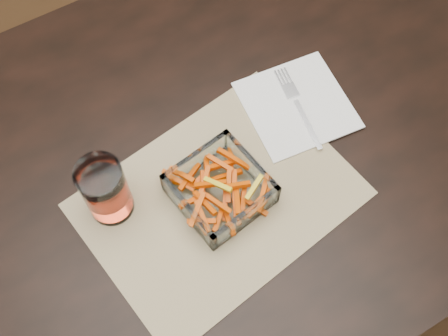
{
  "coord_description": "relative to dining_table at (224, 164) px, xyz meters",
  "views": [
    {
      "loc": [
        -0.25,
        -0.42,
        1.65
      ],
      "look_at": [
        -0.03,
        -0.06,
        0.78
      ],
      "focal_mm": 45.0,
      "sensor_mm": 36.0,
      "label": 1
    }
  ],
  "objects": [
    {
      "name": "dining_table",
      "position": [
        0.0,
        0.0,
        0.0
      ],
      "size": [
        1.6,
        0.9,
        0.75
      ],
      "color": "black",
      "rests_on": "ground"
    },
    {
      "name": "placemat",
      "position": [
        -0.06,
        -0.09,
        0.09
      ],
      "size": [
        0.49,
        0.39,
        0.0
      ],
      "primitive_type": "cube",
      "rotation": [
        0.0,
        0.0,
        0.14
      ],
      "color": "tan",
      "rests_on": "dining_table"
    },
    {
      "name": "glass_bowl",
      "position": [
        -0.06,
        -0.09,
        0.11
      ],
      "size": [
        0.16,
        0.16,
        0.06
      ],
      "rotation": [
        0.0,
        0.0,
        0.15
      ],
      "color": "white",
      "rests_on": "placemat"
    },
    {
      "name": "tumbler",
      "position": [
        -0.23,
        -0.01,
        0.15
      ],
      "size": [
        0.08,
        0.08,
        0.13
      ],
      "color": "white",
      "rests_on": "placemat"
    },
    {
      "name": "napkin",
      "position": [
        0.16,
        -0.0,
        0.09
      ],
      "size": [
        0.21,
        0.21,
        0.0
      ],
      "primitive_type": "cube",
      "rotation": [
        0.0,
        0.0,
        -0.12
      ],
      "color": "white",
      "rests_on": "placemat"
    },
    {
      "name": "fork",
      "position": [
        0.16,
        -0.0,
        0.1
      ],
      "size": [
        0.05,
        0.19,
        0.0
      ],
      "rotation": [
        0.0,
        0.0,
        -0.17
      ],
      "color": "silver",
      "rests_on": "napkin"
    }
  ]
}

